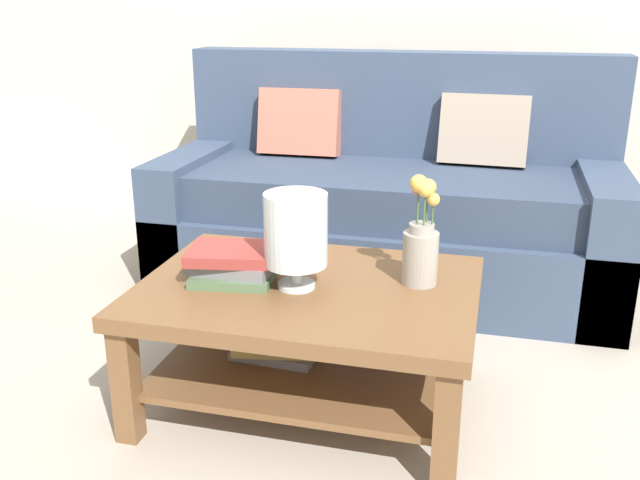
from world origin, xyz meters
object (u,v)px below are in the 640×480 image
object	(u,v)px
couch	(387,206)
coffee_table	(306,318)
flower_pitcher	(421,243)
book_stack_main	(233,263)
glass_hurricane_vase	(296,232)

from	to	relation	value
couch	coffee_table	distance (m)	1.19
flower_pitcher	book_stack_main	bearing A→B (deg)	-168.70
glass_hurricane_vase	flower_pitcher	world-z (taller)	flower_pitcher
couch	book_stack_main	xyz separation A→B (m)	(-0.31, -1.20, 0.12)
book_stack_main	flower_pitcher	bearing A→B (deg)	11.30
book_stack_main	glass_hurricane_vase	xyz separation A→B (m)	(0.22, -0.01, 0.13)
glass_hurricane_vase	flower_pitcher	distance (m)	0.40
coffee_table	flower_pitcher	bearing A→B (deg)	15.34
book_stack_main	glass_hurricane_vase	world-z (taller)	glass_hurricane_vase
coffee_table	book_stack_main	size ratio (longest dim) A/B	3.35
glass_hurricane_vase	coffee_table	bearing A→B (deg)	59.09
couch	book_stack_main	bearing A→B (deg)	-104.46
book_stack_main	glass_hurricane_vase	size ratio (longest dim) A/B	1.04
coffee_table	flower_pitcher	world-z (taller)	flower_pitcher
glass_hurricane_vase	flower_pitcher	bearing A→B (deg)	19.41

